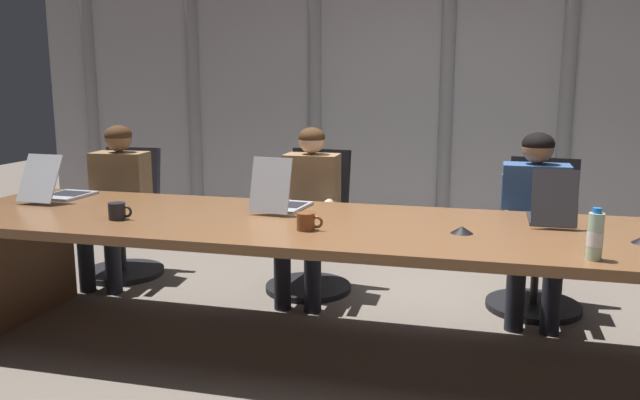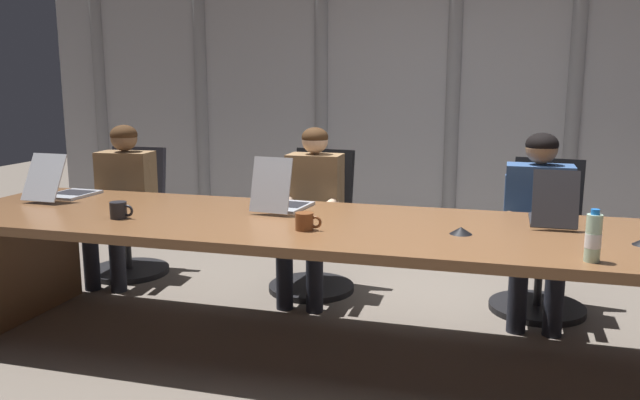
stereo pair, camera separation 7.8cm
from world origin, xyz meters
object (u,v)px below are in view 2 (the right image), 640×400
(laptop_left_end, at_px, (63,189))
(office_chair_left_mid, at_px, (314,238))
(coffee_mug_far, at_px, (119,210))
(person_left_end, at_px, (121,192))
(conference_mic_middle, at_px, (461,231))
(laptop_left_mid, at_px, (282,200))
(office_chair_center, at_px, (541,255))
(person_left_mid, at_px, (311,204))
(person_center, at_px, (538,214))
(office_chair_left_end, at_px, (130,226))
(water_bottle_primary, at_px, (593,238))
(coffee_mug_near, at_px, (305,221))
(laptop_center, at_px, (553,214))

(laptop_left_end, relative_size, office_chair_left_mid, 0.49)
(coffee_mug_far, bearing_deg, person_left_end, 122.67)
(coffee_mug_far, height_order, conference_mic_middle, coffee_mug_far)
(laptop_left_mid, height_order, office_chair_center, laptop_left_mid)
(laptop_left_end, relative_size, person_left_end, 0.42)
(office_chair_left_mid, relative_size, person_left_end, 0.86)
(laptop_left_end, distance_m, office_chair_left_mid, 1.68)
(laptop_left_end, xyz_separation_m, coffee_mug_far, (0.69, -0.44, -0.01))
(person_left_mid, height_order, person_center, person_left_mid)
(laptop_left_mid, relative_size, office_chair_center, 0.45)
(conference_mic_middle, bearing_deg, office_chair_left_end, 156.53)
(conference_mic_middle, bearing_deg, water_bottle_primary, -31.77)
(conference_mic_middle, bearing_deg, person_center, 66.54)
(person_left_mid, bearing_deg, coffee_mug_near, 14.02)
(office_chair_left_mid, bearing_deg, office_chair_left_end, -82.40)
(person_left_mid, xyz_separation_m, person_center, (1.44, 0.01, 0.01))
(person_center, bearing_deg, office_chair_center, 166.02)
(laptop_center, bearing_deg, office_chair_center, -0.35)
(office_chair_left_end, bearing_deg, coffee_mug_near, 52.40)
(person_left_end, relative_size, water_bottle_primary, 5.16)
(laptop_left_end, relative_size, office_chair_left_end, 0.50)
(person_left_end, bearing_deg, laptop_left_end, -4.88)
(office_chair_left_mid, height_order, office_chair_center, office_chair_left_mid)
(person_left_mid, xyz_separation_m, water_bottle_primary, (1.58, -1.27, 0.18))
(office_chair_left_end, relative_size, office_chair_left_mid, 0.97)
(laptop_left_end, height_order, person_left_end, person_left_end)
(laptop_left_end, relative_size, office_chair_center, 0.50)
(person_left_mid, relative_size, coffee_mug_far, 8.50)
(conference_mic_middle, bearing_deg, laptop_left_end, 173.09)
(office_chair_left_mid, relative_size, water_bottle_primary, 4.44)
(laptop_left_end, height_order, conference_mic_middle, laptop_left_end)
(laptop_left_end, height_order, water_bottle_primary, laptop_left_end)
(office_chair_left_mid, distance_m, person_center, 1.51)
(laptop_center, distance_m, office_chair_left_mid, 1.74)
(office_chair_left_mid, distance_m, coffee_mug_near, 1.33)
(laptop_center, xyz_separation_m, person_left_mid, (-1.47, 0.60, -0.14))
(laptop_left_end, bearing_deg, coffee_mug_near, -101.37)
(person_left_mid, distance_m, coffee_mug_near, 1.10)
(conference_mic_middle, bearing_deg, coffee_mug_near, -170.51)
(person_center, height_order, coffee_mug_far, person_center)
(person_center, distance_m, water_bottle_primary, 1.30)
(laptop_center, distance_m, water_bottle_primary, 0.68)
(office_chair_left_mid, bearing_deg, office_chair_center, 97.47)
(office_chair_center, relative_size, coffee_mug_far, 7.12)
(office_chair_left_end, relative_size, person_center, 0.83)
(water_bottle_primary, bearing_deg, office_chair_center, 93.90)
(office_chair_left_end, distance_m, person_center, 2.96)
(person_center, distance_m, coffee_mug_far, 2.46)
(coffee_mug_far, bearing_deg, person_center, 26.08)
(person_center, relative_size, coffee_mug_near, 8.49)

